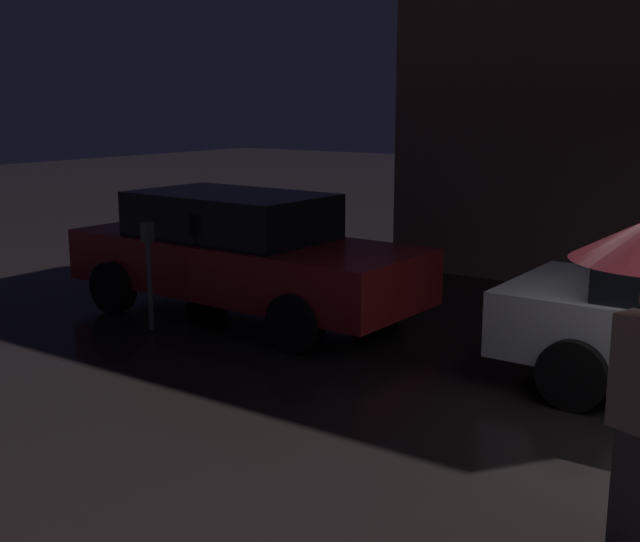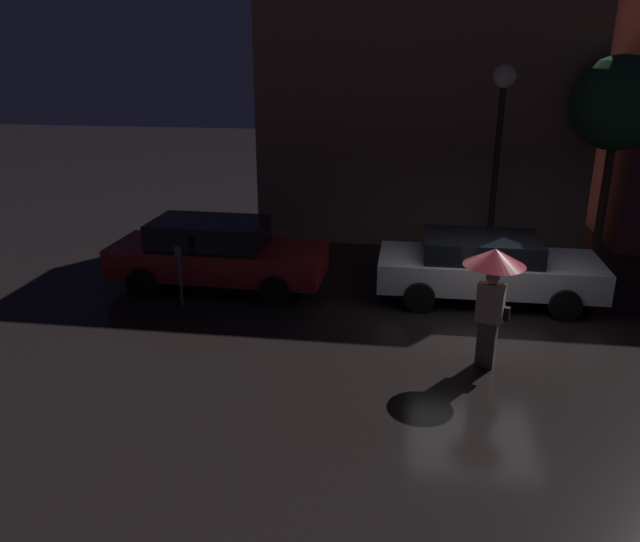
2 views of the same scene
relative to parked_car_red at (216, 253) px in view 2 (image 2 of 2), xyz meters
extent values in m
plane|color=black|center=(5.57, -1.32, -0.78)|extent=(60.00, 60.00, 0.00)
cube|color=#8C664C|center=(4.30, 5.18, 2.80)|extent=(8.51, 3.00, 7.17)
cube|color=maroon|center=(0.05, 0.00, -0.14)|extent=(4.65, 1.80, 0.64)
cube|color=black|center=(-0.14, 0.00, 0.45)|extent=(2.43, 1.54, 0.55)
cylinder|color=black|center=(1.48, 0.84, -0.46)|extent=(0.64, 0.22, 0.64)
cylinder|color=black|center=(1.48, -0.84, -0.46)|extent=(0.64, 0.22, 0.64)
cylinder|color=black|center=(-1.38, 0.84, -0.46)|extent=(0.64, 0.22, 0.64)
cylinder|color=black|center=(-1.38, -0.84, -0.46)|extent=(0.64, 0.22, 0.64)
cube|color=silver|center=(5.78, 0.13, -0.17)|extent=(4.49, 1.78, 0.61)
cube|color=black|center=(5.60, 0.13, 0.36)|extent=(2.33, 1.56, 0.44)
cylinder|color=black|center=(7.17, 1.02, -0.47)|extent=(0.62, 0.22, 0.62)
cylinder|color=black|center=(7.17, -0.75, -0.47)|extent=(0.62, 0.22, 0.62)
cylinder|color=black|center=(4.39, 1.02, -0.47)|extent=(0.62, 0.22, 0.62)
cylinder|color=black|center=(4.39, -0.75, -0.47)|extent=(0.62, 0.22, 0.62)
cube|color=#66564C|center=(5.47, -2.88, -0.39)|extent=(0.34, 0.28, 0.79)
cube|color=#D1B293|center=(5.47, -2.88, 0.34)|extent=(0.47, 0.33, 0.66)
sphere|color=tan|center=(5.47, -2.88, 0.77)|extent=(0.21, 0.21, 0.21)
cylinder|color=black|center=(5.47, -2.88, 0.59)|extent=(0.02, 0.02, 0.77)
cone|color=#B2333D|center=(5.47, -2.88, 1.11)|extent=(0.98, 0.98, 0.27)
cube|color=black|center=(5.70, -2.88, 0.17)|extent=(0.18, 0.15, 0.22)
cylinder|color=#4C5154|center=(-0.42, -1.11, -0.26)|extent=(0.06, 0.06, 1.04)
cube|color=#4C5154|center=(-0.42, -1.11, 0.36)|extent=(0.12, 0.10, 0.22)
cylinder|color=black|center=(6.06, 2.45, 1.29)|extent=(0.14, 0.14, 4.14)
sphere|color=#F9EAB7|center=(6.06, 2.45, 3.62)|extent=(0.51, 0.51, 0.51)
cylinder|color=#473323|center=(8.72, 3.08, 0.66)|extent=(0.20, 0.20, 2.89)
sphere|color=#234C28|center=(8.72, 3.08, 3.02)|extent=(2.15, 2.15, 2.15)
camera|label=1|loc=(6.38, -7.34, 1.80)|focal=45.00mm
camera|label=2|loc=(4.09, -12.42, 4.17)|focal=35.00mm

